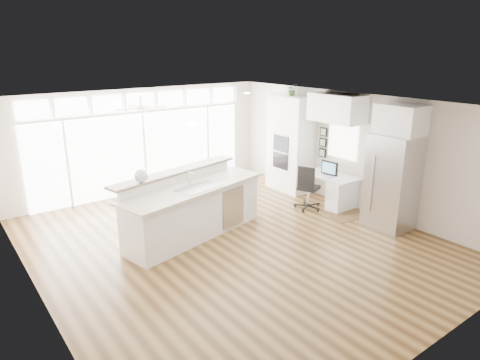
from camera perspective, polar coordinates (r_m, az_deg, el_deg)
floor at (r=8.52m, az=-0.95°, el=-8.38°), size 7.00×8.00×0.02m
ceiling at (r=7.74m, az=-1.06°, el=10.00°), size 7.00×8.00×0.02m
wall_back at (r=11.41m, az=-12.89°, el=5.09°), size 7.00×0.04×2.70m
wall_front at (r=5.53m, az=24.43°, el=-9.39°), size 7.00×0.04×2.70m
wall_left at (r=6.73m, az=-26.05°, el=-4.86°), size 0.04×8.00×2.70m
wall_right at (r=10.39m, az=14.88°, el=3.76°), size 0.04×8.00×2.70m
glass_wall at (r=11.42m, az=-12.66°, el=3.57°), size 5.80×0.06×2.08m
transom_row at (r=11.19m, az=-13.12°, el=10.20°), size 5.90×0.06×0.40m
desk_window at (r=10.50m, az=13.56°, el=5.12°), size 0.04×0.85×0.85m
ceiling_fan at (r=9.94m, az=-13.08°, el=9.93°), size 1.16×1.16×0.32m
recessed_lights at (r=7.90m, az=-1.91°, el=10.01°), size 3.40×3.00×0.02m
oven_cabinet at (r=11.36m, az=6.71°, el=4.84°), size 0.64×1.20×2.50m
desk_nook at (r=10.56m, az=11.96°, el=-1.29°), size 0.72×1.30×0.76m
upper_cabinets at (r=10.15m, az=12.81°, el=9.35°), size 0.64×1.30×0.64m
refrigerator at (r=9.42m, az=19.60°, el=-0.28°), size 0.76×0.90×2.00m
fridge_cabinet at (r=9.18m, az=20.63°, el=7.55°), size 0.64×0.90×0.60m
framed_photos at (r=10.93m, az=11.02°, el=4.95°), size 0.06×0.22×0.80m
kitchen_island at (r=8.64m, az=-6.09°, el=-3.42°), size 3.42×1.91×1.28m
rug at (r=10.13m, az=14.20°, el=-4.54°), size 0.99×0.79×0.01m
office_chair at (r=10.17m, az=9.14°, el=-0.96°), size 0.71×0.69×1.06m
fishbowl at (r=8.11m, az=-13.07°, el=0.55°), size 0.30×0.30×0.25m
monitor at (r=10.34m, az=11.85°, el=1.58°), size 0.13×0.45×0.37m
keyboard at (r=10.26m, az=11.16°, el=0.49°), size 0.13×0.32×0.02m
potted_plant at (r=11.14m, az=6.96°, el=11.71°), size 0.29×0.32×0.23m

